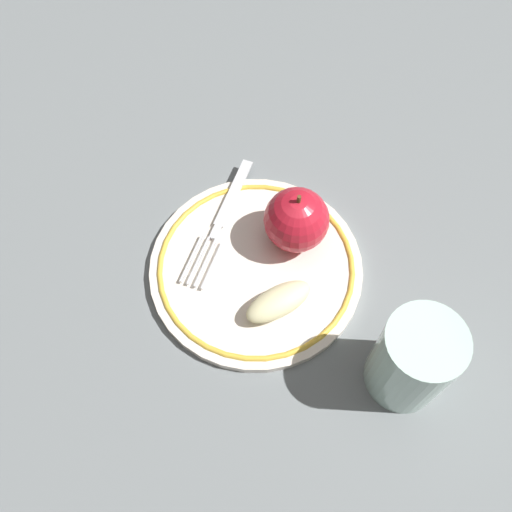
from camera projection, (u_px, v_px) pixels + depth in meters
ground_plane at (243, 280)px, 0.61m from camera, size 2.00×2.00×0.00m
plate at (256, 268)px, 0.61m from camera, size 0.23×0.23×0.01m
apple_red_whole at (296, 220)px, 0.59m from camera, size 0.07×0.07×0.08m
apple_slice_front at (278, 302)px, 0.57m from camera, size 0.05×0.08×0.02m
fork at (223, 216)px, 0.63m from camera, size 0.15×0.12×0.00m
drinking_glass at (413, 360)px, 0.52m from camera, size 0.07×0.07×0.11m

